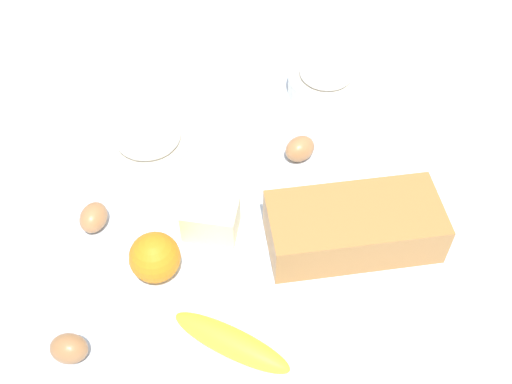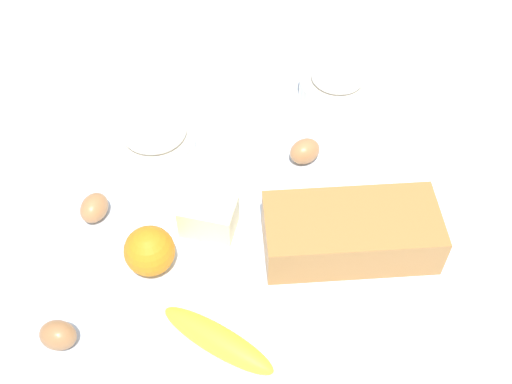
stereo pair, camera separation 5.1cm
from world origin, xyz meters
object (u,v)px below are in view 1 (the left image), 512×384
(sugar_bowl, at_px, (326,80))
(butter_block, at_px, (211,219))
(orange_fruit, at_px, (155,257))
(loaf_pan, at_px, (354,226))
(egg_loose, at_px, (300,149))
(flour_bowl, at_px, (149,142))
(egg_beside_bowl, at_px, (69,348))
(banana, at_px, (231,342))
(egg_near_butter, at_px, (94,217))

(sugar_bowl, relative_size, butter_block, 1.69)
(sugar_bowl, relative_size, orange_fruit, 1.86)
(loaf_pan, xyz_separation_m, butter_block, (-0.23, 0.03, -0.01))
(egg_loose, bearing_deg, sugar_bowl, 69.36)
(orange_fruit, height_order, butter_block, orange_fruit)
(flour_bowl, bearing_deg, egg_beside_bowl, -102.57)
(orange_fruit, bearing_deg, banana, -50.13)
(butter_block, bearing_deg, sugar_bowl, 55.86)
(sugar_bowl, height_order, orange_fruit, orange_fruit)
(butter_block, height_order, egg_near_butter, butter_block)
(egg_beside_bowl, bearing_deg, egg_near_butter, 88.37)
(banana, relative_size, egg_loose, 3.23)
(banana, height_order, orange_fruit, orange_fruit)
(egg_loose, bearing_deg, loaf_pan, -70.49)
(banana, height_order, egg_beside_bowl, egg_beside_bowl)
(sugar_bowl, xyz_separation_m, orange_fruit, (-0.32, -0.42, 0.01))
(sugar_bowl, distance_m, orange_fruit, 0.53)
(egg_near_butter, xyz_separation_m, egg_loose, (0.36, 0.14, 0.00))
(loaf_pan, height_order, flour_bowl, loaf_pan)
(loaf_pan, relative_size, flour_bowl, 1.88)
(loaf_pan, distance_m, banana, 0.28)
(egg_loose, bearing_deg, banana, -109.54)
(banana, distance_m, egg_near_butter, 0.33)
(egg_near_butter, bearing_deg, loaf_pan, -6.95)
(flour_bowl, bearing_deg, loaf_pan, -32.11)
(loaf_pan, height_order, egg_loose, loaf_pan)
(loaf_pan, relative_size, egg_beside_bowl, 5.24)
(orange_fruit, height_order, egg_near_butter, orange_fruit)
(egg_loose, bearing_deg, egg_beside_bowl, -134.12)
(sugar_bowl, bearing_deg, orange_fruit, -127.13)
(egg_loose, bearing_deg, butter_block, -135.43)
(orange_fruit, bearing_deg, sugar_bowl, 52.87)
(banana, bearing_deg, egg_near_butter, 133.72)
(sugar_bowl, bearing_deg, banana, -109.90)
(orange_fruit, relative_size, egg_loose, 1.39)
(orange_fruit, bearing_deg, egg_near_butter, 138.43)
(orange_fruit, height_order, egg_loose, orange_fruit)
(flour_bowl, bearing_deg, egg_near_butter, -116.65)
(flour_bowl, relative_size, sugar_bowl, 1.02)
(egg_beside_bowl, bearing_deg, flour_bowl, 77.43)
(egg_near_butter, bearing_deg, banana, -46.28)
(flour_bowl, height_order, banana, flour_bowl)
(flour_bowl, xyz_separation_m, butter_block, (0.11, -0.19, -0.00))
(egg_near_butter, relative_size, egg_beside_bowl, 1.04)
(flour_bowl, xyz_separation_m, egg_near_butter, (-0.08, -0.17, -0.01))
(flour_bowl, distance_m, sugar_bowl, 0.38)
(loaf_pan, distance_m, egg_loose, 0.21)
(orange_fruit, xyz_separation_m, egg_loose, (0.25, 0.24, -0.02))
(butter_block, bearing_deg, flour_bowl, 121.70)
(orange_fruit, bearing_deg, egg_beside_bowl, -130.14)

